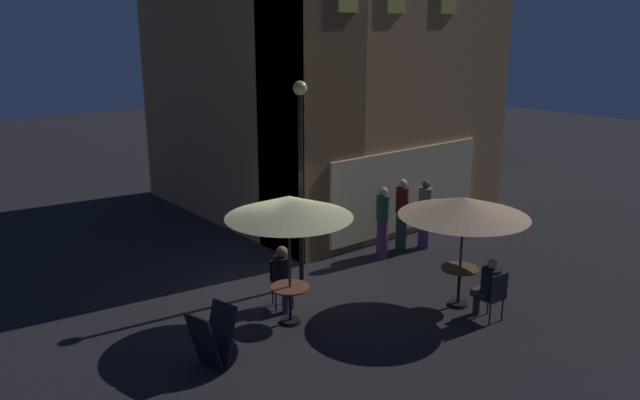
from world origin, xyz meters
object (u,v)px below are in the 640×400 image
patron_standing_2 (383,222)px  patio_umbrella_0 (464,207)px  cafe_table_1 (290,296)px  cafe_chair_0 (494,293)px  patron_seated_0 (489,285)px  patron_standing_4 (402,214)px  cafe_chair_1 (282,278)px  street_lamp_near_corner (301,156)px  cafe_table_0 (459,278)px  patron_standing_3 (425,214)px  patron_seated_1 (283,273)px  patio_umbrella_1 (289,207)px  menu_sandwich_board (212,337)px

patron_standing_2 → patio_umbrella_0: bearing=-10.2°
cafe_table_1 → cafe_chair_0: bearing=-38.8°
patron_seated_0 → patron_standing_4: bearing=-17.6°
cafe_chair_1 → cafe_chair_0: bearing=64.6°
street_lamp_near_corner → patron_seated_0: (1.73, -3.43, -2.11)m
cafe_table_1 → cafe_chair_1: (0.34, 0.74, 0.03)m
cafe_table_0 → cafe_table_1: (-3.00, 1.49, -0.05)m
cafe_table_0 → patron_standing_3: (1.98, 2.66, 0.29)m
patron_seated_1 → patron_seated_0: bearing=68.0°
patron_standing_4 → cafe_table_0: bearing=137.4°
cafe_table_1 → patron_standing_3: size_ratio=0.42×
patio_umbrella_0 → patron_standing_4: bearing=63.8°
cafe_table_1 → patron_standing_4: size_ratio=0.41×
cafe_table_0 → patio_umbrella_1: (-3.00, 1.49, 1.66)m
cafe_chair_1 → patron_seated_1: size_ratio=0.72×
cafe_chair_0 → patron_seated_0: bearing=-0.0°
menu_sandwich_board → patron_seated_0: bearing=-33.6°
cafe_chair_1 → patron_standing_4: patron_standing_4 is taller
patron_standing_3 → patron_seated_1: bearing=-77.0°
cafe_table_1 → patron_standing_3: patron_standing_3 is taller
patio_umbrella_1 → cafe_chair_0: 4.11m
cafe_table_0 → cafe_table_1: 3.35m
patron_seated_1 → street_lamp_near_corner: bearing=148.1°
patio_umbrella_1 → cafe_table_1: bearing=63.4°
cafe_chair_1 → patron_seated_0: patron_seated_0 is taller
cafe_chair_0 → patron_seated_1: (-2.64, 2.97, 0.14)m
patio_umbrella_1 → cafe_chair_0: (2.93, -2.36, -1.66)m
menu_sandwich_board → patron_standing_3: patron_standing_3 is taller
cafe_chair_0 → patron_seated_1: patron_seated_1 is taller
cafe_chair_0 → patron_standing_2: size_ratio=0.56×
cafe_chair_1 → cafe_table_0: bearing=74.8°
patron_standing_2 → patron_standing_4: bearing=102.2°
street_lamp_near_corner → patio_umbrella_0: 3.35m
menu_sandwich_board → patron_seated_0: size_ratio=0.82×
cafe_table_0 → cafe_chair_0: (-0.07, -0.86, 0.00)m
menu_sandwich_board → cafe_table_0: menu_sandwich_board is taller
patron_standing_3 → patron_standing_4: size_ratio=0.96×
menu_sandwich_board → patio_umbrella_0: size_ratio=0.40×
street_lamp_near_corner → cafe_table_1: street_lamp_near_corner is taller
cafe_chair_1 → patron_standing_3: bearing=120.0°
cafe_chair_0 → patron_standing_4: 4.09m
menu_sandwich_board → patron_standing_3: bearing=-0.3°
cafe_chair_1 → street_lamp_near_corner: bearing=144.1°
patron_seated_1 → patron_standing_3: (4.70, 0.56, 0.15)m
menu_sandwich_board → cafe_chair_0: (4.81, -1.91, 0.07)m
menu_sandwich_board → patio_umbrella_1: (1.89, 0.44, 1.72)m
menu_sandwich_board → patron_seated_0: 5.14m
street_lamp_near_corner → cafe_chair_0: size_ratio=4.41×
cafe_chair_1 → patron_seated_1: patron_seated_1 is taller
cafe_chair_1 → patron_standing_3: size_ratio=0.52×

